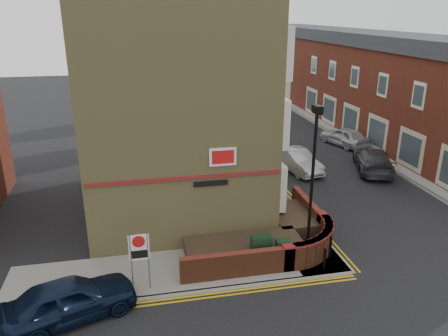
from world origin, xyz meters
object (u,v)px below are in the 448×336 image
utility_cabinet_large (261,249)px  lamppost (312,185)px  navy_hatchback (70,300)px  silver_car_near (297,160)px  zone_sign (139,252)px

utility_cabinet_large → lamppost: bearing=-3.0°
utility_cabinet_large → navy_hatchback: navy_hatchback is taller
navy_hatchback → lamppost: bearing=-99.3°
lamppost → silver_car_near: (3.40, 10.20, -2.65)m
utility_cabinet_large → navy_hatchback: bearing=-165.6°
lamppost → navy_hatchback: bearing=-169.2°
silver_car_near → zone_sign: bearing=-145.3°
utility_cabinet_large → zone_sign: size_ratio=0.55×
zone_sign → silver_car_near: size_ratio=0.52×
lamppost → utility_cabinet_large: 3.24m
navy_hatchback → silver_car_near: bearing=-66.0°
zone_sign → silver_car_near: (10.00, 10.91, -0.95)m
utility_cabinet_large → zone_sign: 4.86m
lamppost → zone_sign: bearing=-173.9°
lamppost → silver_car_near: lamppost is taller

